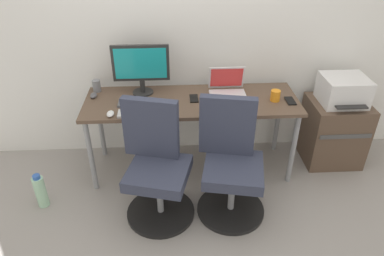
{
  "coord_description": "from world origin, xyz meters",
  "views": [
    {
      "loc": [
        -0.15,
        -2.68,
        2.1
      ],
      "look_at": [
        0.0,
        -0.05,
        0.46
      ],
      "focal_mm": 33.36,
      "sensor_mm": 36.0,
      "label": 1
    }
  ],
  "objects_px": {
    "office_chair_left": "(156,167)",
    "side_cabinet": "(333,131)",
    "water_bottle_on_floor": "(41,191)",
    "office_chair_right": "(231,164)",
    "open_laptop": "(227,88)",
    "coffee_mug": "(275,96)",
    "desktop_monitor": "(141,66)",
    "printer": "(343,90)"
  },
  "relations": [
    {
      "from": "office_chair_left",
      "to": "coffee_mug",
      "type": "height_order",
      "value": "office_chair_left"
    },
    {
      "from": "water_bottle_on_floor",
      "to": "open_laptop",
      "type": "height_order",
      "value": "open_laptop"
    },
    {
      "from": "desktop_monitor",
      "to": "open_laptop",
      "type": "relative_size",
      "value": 1.55
    },
    {
      "from": "water_bottle_on_floor",
      "to": "open_laptop",
      "type": "relative_size",
      "value": 1.0
    },
    {
      "from": "office_chair_left",
      "to": "open_laptop",
      "type": "height_order",
      "value": "office_chair_left"
    },
    {
      "from": "side_cabinet",
      "to": "open_laptop",
      "type": "height_order",
      "value": "open_laptop"
    },
    {
      "from": "water_bottle_on_floor",
      "to": "desktop_monitor",
      "type": "relative_size",
      "value": 0.65
    },
    {
      "from": "desktop_monitor",
      "to": "coffee_mug",
      "type": "bearing_deg",
      "value": -10.61
    },
    {
      "from": "office_chair_left",
      "to": "office_chair_right",
      "type": "height_order",
      "value": "same"
    },
    {
      "from": "office_chair_left",
      "to": "side_cabinet",
      "type": "bearing_deg",
      "value": 20.23
    },
    {
      "from": "office_chair_right",
      "to": "office_chair_left",
      "type": "bearing_deg",
      "value": -179.91
    },
    {
      "from": "printer",
      "to": "side_cabinet",
      "type": "bearing_deg",
      "value": 90.0
    },
    {
      "from": "printer",
      "to": "desktop_monitor",
      "type": "xyz_separation_m",
      "value": [
        -1.76,
        0.09,
        0.23
      ]
    },
    {
      "from": "side_cabinet",
      "to": "office_chair_left",
      "type": "bearing_deg",
      "value": -159.77
    },
    {
      "from": "printer",
      "to": "desktop_monitor",
      "type": "height_order",
      "value": "desktop_monitor"
    },
    {
      "from": "office_chair_left",
      "to": "open_laptop",
      "type": "bearing_deg",
      "value": 45.66
    },
    {
      "from": "office_chair_left",
      "to": "water_bottle_on_floor",
      "type": "distance_m",
      "value": 1.0
    },
    {
      "from": "office_chair_left",
      "to": "office_chair_right",
      "type": "xyz_separation_m",
      "value": [
        0.57,
        0.0,
        0.0
      ]
    },
    {
      "from": "printer",
      "to": "coffee_mug",
      "type": "distance_m",
      "value": 0.65
    },
    {
      "from": "coffee_mug",
      "to": "side_cabinet",
      "type": "bearing_deg",
      "value": 10.93
    },
    {
      "from": "coffee_mug",
      "to": "water_bottle_on_floor",
      "type": "bearing_deg",
      "value": -168.77
    },
    {
      "from": "office_chair_right",
      "to": "water_bottle_on_floor",
      "type": "bearing_deg",
      "value": 176.54
    },
    {
      "from": "water_bottle_on_floor",
      "to": "office_chair_right",
      "type": "bearing_deg",
      "value": -3.46
    },
    {
      "from": "coffee_mug",
      "to": "office_chair_left",
      "type": "bearing_deg",
      "value": -154.3
    },
    {
      "from": "water_bottle_on_floor",
      "to": "open_laptop",
      "type": "distance_m",
      "value": 1.77
    },
    {
      "from": "office_chair_left",
      "to": "coffee_mug",
      "type": "bearing_deg",
      "value": 25.7
    },
    {
      "from": "office_chair_right",
      "to": "desktop_monitor",
      "type": "distance_m",
      "value": 1.11
    },
    {
      "from": "desktop_monitor",
      "to": "side_cabinet",
      "type": "bearing_deg",
      "value": -2.79
    },
    {
      "from": "office_chair_right",
      "to": "desktop_monitor",
      "type": "relative_size",
      "value": 1.96
    },
    {
      "from": "side_cabinet",
      "to": "coffee_mug",
      "type": "distance_m",
      "value": 0.79
    },
    {
      "from": "side_cabinet",
      "to": "coffee_mug",
      "type": "height_order",
      "value": "coffee_mug"
    },
    {
      "from": "office_chair_left",
      "to": "desktop_monitor",
      "type": "xyz_separation_m",
      "value": [
        -0.12,
        0.69,
        0.54
      ]
    },
    {
      "from": "water_bottle_on_floor",
      "to": "coffee_mug",
      "type": "distance_m",
      "value": 2.08
    },
    {
      "from": "office_chair_left",
      "to": "side_cabinet",
      "type": "xyz_separation_m",
      "value": [
        1.64,
        0.6,
        -0.12
      ]
    },
    {
      "from": "open_laptop",
      "to": "coffee_mug",
      "type": "height_order",
      "value": "open_laptop"
    },
    {
      "from": "office_chair_right",
      "to": "water_bottle_on_floor",
      "type": "distance_m",
      "value": 1.55
    },
    {
      "from": "office_chair_left",
      "to": "water_bottle_on_floor",
      "type": "bearing_deg",
      "value": 174.44
    },
    {
      "from": "open_laptop",
      "to": "printer",
      "type": "bearing_deg",
      "value": -1.37
    },
    {
      "from": "side_cabinet",
      "to": "water_bottle_on_floor",
      "type": "bearing_deg",
      "value": -168.85
    },
    {
      "from": "side_cabinet",
      "to": "open_laptop",
      "type": "relative_size",
      "value": 1.97
    },
    {
      "from": "printer",
      "to": "desktop_monitor",
      "type": "distance_m",
      "value": 1.77
    },
    {
      "from": "open_laptop",
      "to": "coffee_mug",
      "type": "relative_size",
      "value": 3.37
    }
  ]
}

